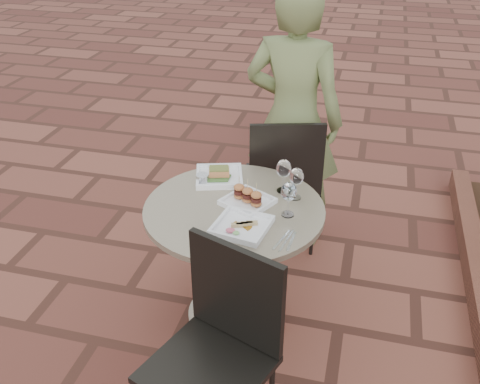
% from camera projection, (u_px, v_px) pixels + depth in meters
% --- Properties ---
extents(ground, '(60.00, 60.00, 0.00)m').
position_uv_depth(ground, '(194.00, 302.00, 3.12)').
color(ground, brown).
rests_on(ground, ground).
extents(cafe_table, '(0.90, 0.90, 0.73)m').
position_uv_depth(cafe_table, '(234.00, 247.00, 2.77)').
color(cafe_table, gray).
rests_on(cafe_table, ground).
extents(chair_far, '(0.54, 0.54, 0.93)m').
position_uv_depth(chair_far, '(284.00, 174.00, 3.31)').
color(chair_far, black).
rests_on(chair_far, ground).
extents(chair_near, '(0.57, 0.57, 0.93)m').
position_uv_depth(chair_near, '(221.00, 337.00, 2.14)').
color(chair_near, black).
rests_on(chair_near, ground).
extents(diner, '(0.67, 0.49, 1.70)m').
position_uv_depth(diner, '(293.00, 120.00, 3.28)').
color(diner, '#616D3C').
rests_on(diner, ground).
extents(plate_salmon, '(0.31, 0.31, 0.07)m').
position_uv_depth(plate_salmon, '(219.00, 176.00, 2.88)').
color(plate_salmon, white).
rests_on(plate_salmon, cafe_table).
extents(plate_sliders, '(0.29, 0.29, 0.14)m').
position_uv_depth(plate_sliders, '(248.00, 198.00, 2.65)').
color(plate_sliders, white).
rests_on(plate_sliders, cafe_table).
extents(plate_tuna, '(0.28, 0.28, 0.03)m').
position_uv_depth(plate_tuna, '(242.00, 226.00, 2.48)').
color(plate_tuna, white).
rests_on(plate_tuna, cafe_table).
extents(wine_glass_right, '(0.08, 0.08, 0.18)m').
position_uv_depth(wine_glass_right, '(289.00, 192.00, 2.52)').
color(wine_glass_right, white).
rests_on(wine_glass_right, cafe_table).
extents(wine_glass_mid, '(0.08, 0.08, 0.18)m').
position_uv_depth(wine_glass_mid, '(284.00, 169.00, 2.71)').
color(wine_glass_mid, white).
rests_on(wine_glass_mid, cafe_table).
extents(wine_glass_far, '(0.07, 0.07, 0.17)m').
position_uv_depth(wine_glass_far, '(296.00, 177.00, 2.66)').
color(wine_glass_far, white).
rests_on(wine_glass_far, cafe_table).
extents(steel_ramekin, '(0.08, 0.08, 0.05)m').
position_uv_depth(steel_ramekin, '(202.00, 179.00, 2.84)').
color(steel_ramekin, silver).
rests_on(steel_ramekin, cafe_table).
extents(cutlery_set, '(0.10, 0.19, 0.00)m').
position_uv_depth(cutlery_set, '(286.00, 240.00, 2.40)').
color(cutlery_set, silver).
rests_on(cutlery_set, cafe_table).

